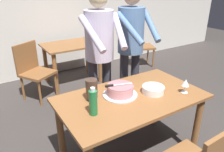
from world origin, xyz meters
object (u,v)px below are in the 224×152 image
object	(u,v)px
person_cutting_cake	(100,49)
background_chair_0	(34,69)
cake_knife	(113,85)
background_chair_2	(140,44)
person_standing_beside	(131,42)
water_bottle	(93,102)
plate_stack	(153,89)
hurricane_lamp	(92,90)
wine_glass_near	(186,83)
main_dining_table	(131,107)
cake_on_platter	(120,90)
background_table	(72,53)

from	to	relation	value
person_cutting_cake	background_chair_0	size ratio (longest dim) A/B	1.91
cake_knife	person_cutting_cake	xyz separation A→B (m)	(0.14, 0.52, 0.21)
background_chair_0	background_chair_2	world-z (taller)	same
person_cutting_cake	person_standing_beside	xyz separation A→B (m)	(0.46, 0.03, 0.00)
water_bottle	background_chair_0	distance (m)	2.02
plate_stack	hurricane_lamp	distance (m)	0.62
wine_glass_near	background_chair_2	distance (m)	2.78
main_dining_table	background_chair_0	distance (m)	1.98
wine_glass_near	background_chair_0	xyz separation A→B (m)	(-1.00, 2.12, -0.36)
hurricane_lamp	background_chair_0	distance (m)	1.81
cake_on_platter	water_bottle	xyz separation A→B (m)	(-0.38, -0.16, 0.06)
cake_knife	water_bottle	bearing A→B (deg)	-149.58
person_cutting_cake	background_chair_0	xyz separation A→B (m)	(-0.49, 1.29, -0.58)
person_standing_beside	background_chair_0	xyz separation A→B (m)	(-0.96, 1.26, -0.58)
plate_stack	background_chair_2	bearing A→B (deg)	53.72
main_dining_table	hurricane_lamp	size ratio (longest dim) A/B	6.77
cake_knife	plate_stack	distance (m)	0.42
cake_knife	water_bottle	distance (m)	0.36
wine_glass_near	background_chair_2	world-z (taller)	background_chair_2
background_table	background_chair_2	xyz separation A→B (m)	(1.61, 0.04, -0.09)
cake_on_platter	person_standing_beside	bearing A→B (deg)	46.46
hurricane_lamp	person_standing_beside	xyz separation A→B (m)	(0.82, 0.50, 0.22)
hurricane_lamp	person_cutting_cake	world-z (taller)	person_cutting_cake
cake_on_platter	background_table	distance (m)	2.10
plate_stack	person_cutting_cake	distance (m)	0.77
cake_on_platter	cake_knife	distance (m)	0.10
hurricane_lamp	background_chair_2	xyz separation A→B (m)	(2.22, 2.03, -0.37)
hurricane_lamp	background_chair_2	distance (m)	3.04
hurricane_lamp	person_cutting_cake	distance (m)	0.63
water_bottle	person_cutting_cake	xyz separation A→B (m)	(0.45, 0.70, 0.21)
person_standing_beside	background_table	bearing A→B (deg)	97.86
main_dining_table	person_standing_beside	bearing A→B (deg)	54.66
cake_knife	person_standing_beside	size ratio (longest dim) A/B	0.15
plate_stack	hurricane_lamp	world-z (taller)	hurricane_lamp
main_dining_table	cake_knife	distance (m)	0.30
water_bottle	person_cutting_cake	size ratio (longest dim) A/B	0.15
plate_stack	background_table	bearing A→B (deg)	89.37
cake_on_platter	cake_knife	bearing A→B (deg)	162.81
person_cutting_cake	background_chair_2	bearing A→B (deg)	39.81
plate_stack	background_chair_0	bearing A→B (deg)	110.35
person_cutting_cake	water_bottle	bearing A→B (deg)	-122.90
person_standing_beside	background_table	world-z (taller)	person_standing_beside
wine_glass_near	water_bottle	world-z (taller)	water_bottle
main_dining_table	person_cutting_cake	world-z (taller)	person_cutting_cake
plate_stack	hurricane_lamp	xyz separation A→B (m)	(-0.59, 0.19, 0.07)
person_cutting_cake	person_standing_beside	size ratio (longest dim) A/B	1.00
background_chair_0	background_chair_2	distance (m)	2.38
person_standing_beside	cake_on_platter	bearing A→B (deg)	-133.54
hurricane_lamp	background_chair_2	world-z (taller)	hurricane_lamp
background_chair_2	background_chair_0	bearing A→B (deg)	-173.52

